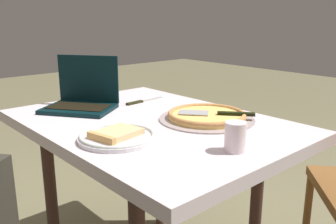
{
  "coord_description": "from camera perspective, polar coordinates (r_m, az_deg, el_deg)",
  "views": [
    {
      "loc": [
        1.1,
        -0.89,
        1.14
      ],
      "look_at": [
        0.04,
        0.06,
        0.76
      ],
      "focal_mm": 39.09,
      "sensor_mm": 36.0,
      "label": 1
    }
  ],
  "objects": [
    {
      "name": "dining_table",
      "position": [
        1.49,
        -2.62,
        -4.07
      ],
      "size": [
        1.14,
        0.82,
        0.73
      ],
      "color": "silver",
      "rests_on": "ground_plane"
    },
    {
      "name": "laptop",
      "position": [
        1.68,
        -13.25,
        2.16
      ],
      "size": [
        0.37,
        0.35,
        0.23
      ],
      "color": "black",
      "rests_on": "dining_table"
    },
    {
      "name": "pizza_plate",
      "position": [
        1.25,
        -7.97,
        -3.74
      ],
      "size": [
        0.27,
        0.27,
        0.04
      ],
      "color": "silver",
      "rests_on": "dining_table"
    },
    {
      "name": "pizza_tray",
      "position": [
        1.48,
        6.07,
        -0.59
      ],
      "size": [
        0.38,
        0.38,
        0.04
      ],
      "color": "#AA9999",
      "rests_on": "dining_table"
    },
    {
      "name": "table_knife",
      "position": [
        1.77,
        -4.18,
        1.66
      ],
      "size": [
        0.04,
        0.23,
        0.01
      ],
      "color": "#B9BAB6",
      "rests_on": "dining_table"
    },
    {
      "name": "drink_cup",
      "position": [
        1.14,
        10.45,
        -3.77
      ],
      "size": [
        0.07,
        0.07,
        0.09
      ],
      "color": "white",
      "rests_on": "dining_table"
    }
  ]
}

